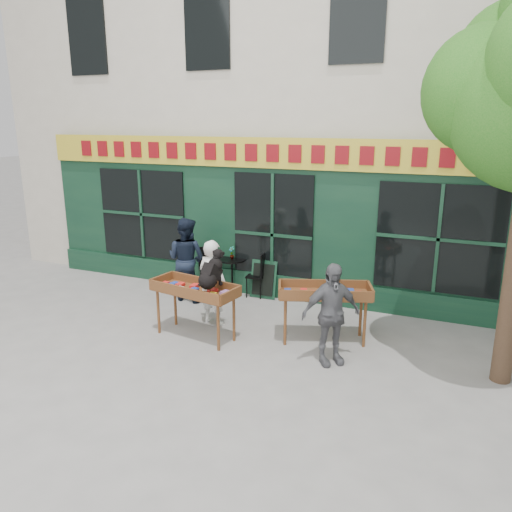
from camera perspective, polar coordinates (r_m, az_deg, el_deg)
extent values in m
plane|color=slate|center=(8.68, -3.70, -9.45)|extent=(80.00, 80.00, 0.00)
cube|color=beige|center=(13.59, 8.05, 20.94)|extent=(14.00, 7.00, 10.00)
cube|color=black|center=(10.31, 2.16, 3.93)|extent=(11.00, 0.16, 3.20)
cube|color=gold|center=(10.01, 1.99, 11.68)|extent=(11.00, 0.06, 0.60)
cube|color=maroon|center=(9.98, 1.90, 11.67)|extent=(9.60, 0.03, 0.34)
cube|color=black|center=(10.57, 1.89, -3.37)|extent=(11.00, 0.10, 0.50)
cube|color=black|center=(10.27, 1.94, 2.46)|extent=(1.70, 0.05, 2.50)
cube|color=black|center=(11.73, -12.85, 4.70)|extent=(2.20, 0.05, 2.00)
cube|color=black|center=(9.59, 20.11, 1.83)|extent=(2.20, 0.05, 2.00)
sphere|color=#165914|center=(7.55, 24.97, 16.76)|extent=(1.70, 1.70, 1.70)
cylinder|color=brown|center=(8.91, -11.09, -6.24)|extent=(0.05, 0.05, 0.80)
cylinder|color=brown|center=(8.13, -4.34, -8.16)|extent=(0.05, 0.05, 0.80)
cylinder|color=brown|center=(9.21, -9.22, -5.43)|extent=(0.05, 0.05, 0.80)
cylinder|color=brown|center=(8.46, -2.54, -7.17)|extent=(0.05, 0.05, 0.80)
cube|color=brown|center=(8.51, -7.03, -4.09)|extent=(1.58, 0.82, 0.05)
cube|color=brown|center=(8.28, -8.32, -4.12)|extent=(1.49, 0.29, 0.18)
cube|color=brown|center=(8.70, -5.83, -3.07)|extent=(1.49, 0.29, 0.18)
cube|color=brown|center=(8.49, -7.04, -3.71)|extent=(1.35, 0.61, 0.06)
imported|color=white|center=(9.06, -4.99, -3.03)|extent=(0.63, 0.47, 1.58)
cylinder|color=brown|center=(8.31, 3.36, -7.59)|extent=(0.05, 0.05, 0.80)
cylinder|color=brown|center=(8.42, 12.31, -7.62)|extent=(0.05, 0.05, 0.80)
cylinder|color=brown|center=(8.72, 3.35, -6.47)|extent=(0.05, 0.05, 0.80)
cylinder|color=brown|center=(8.83, 11.88, -6.51)|extent=(0.05, 0.05, 0.80)
cube|color=brown|center=(8.40, 7.85, -4.40)|extent=(1.61, 1.05, 0.05)
cube|color=brown|center=(8.10, 8.03, -4.56)|extent=(1.43, 0.54, 0.18)
cube|color=brown|center=(8.64, 7.72, -3.26)|extent=(1.43, 0.54, 0.18)
cube|color=brown|center=(8.38, 7.87, -4.01)|extent=(1.36, 0.81, 0.06)
imported|color=#515156|center=(7.65, 8.54, -6.59)|extent=(0.97, 0.90, 1.60)
cylinder|color=black|center=(10.87, -2.73, -4.12)|extent=(0.36, 0.36, 0.03)
cylinder|color=black|center=(10.76, -2.75, -2.31)|extent=(0.04, 0.04, 0.72)
cylinder|color=black|center=(10.65, -2.78, -0.41)|extent=(0.60, 0.60, 0.03)
cube|color=black|center=(10.97, -5.35, -1.62)|extent=(0.51, 0.51, 0.03)
cube|color=black|center=(11.06, -5.73, -0.15)|extent=(0.25, 0.30, 0.50)
cylinder|color=black|center=(10.86, -5.74, -3.09)|extent=(0.02, 0.02, 0.44)
cylinder|color=black|center=(10.97, -4.29, -2.86)|extent=(0.02, 0.02, 0.44)
cylinder|color=black|center=(11.12, -6.34, -2.66)|extent=(0.02, 0.02, 0.44)
cylinder|color=black|center=(11.23, -4.92, -2.44)|extent=(0.02, 0.02, 0.44)
cube|color=black|center=(10.52, -0.05, -2.30)|extent=(0.40, 0.40, 0.03)
cube|color=black|center=(10.40, 0.85, -1.07)|extent=(0.07, 0.36, 0.50)
cylinder|color=black|center=(10.77, -0.58, -3.17)|extent=(0.02, 0.02, 0.44)
cylinder|color=black|center=(10.50, -1.07, -3.66)|extent=(0.02, 0.02, 0.44)
cylinder|color=black|center=(10.69, 0.95, -3.31)|extent=(0.02, 0.02, 0.44)
cylinder|color=black|center=(10.41, 0.51, -3.82)|extent=(0.02, 0.02, 0.44)
imported|color=gray|center=(10.61, -2.79, 0.39)|extent=(0.17, 0.15, 0.28)
imported|color=black|center=(10.35, -7.96, -0.35)|extent=(0.88, 0.71, 1.73)
cube|color=black|center=(10.47, 0.86, -2.68)|extent=(0.56, 0.19, 0.79)
cube|color=black|center=(10.45, 0.82, -2.71)|extent=(0.46, 0.17, 0.65)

